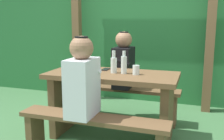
{
  "coord_description": "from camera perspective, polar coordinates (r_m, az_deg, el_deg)",
  "views": [
    {
      "loc": [
        0.87,
        -2.61,
        1.28
      ],
      "look_at": [
        0.0,
        0.0,
        0.77
      ],
      "focal_mm": 41.77,
      "sensor_mm": 36.0,
      "label": 1
    }
  ],
  "objects": [
    {
      "name": "bench_far",
      "position": [
        3.42,
        2.95,
        -5.81
      ],
      "size": [
        1.4,
        0.24,
        0.44
      ],
      "color": "brown",
      "rests_on": "ground_plane"
    },
    {
      "name": "drinking_glass",
      "position": [
        2.73,
        5.31,
        0.03
      ],
      "size": [
        0.07,
        0.07,
        0.1
      ],
      "primitive_type": "cylinder",
      "color": "silver",
      "rests_on": "picnic_table"
    },
    {
      "name": "person_white_shirt",
      "position": [
        2.33,
        -6.5,
        -2.11
      ],
      "size": [
        0.25,
        0.35,
        0.72
      ],
      "color": "silver",
      "rests_on": "bench_near"
    },
    {
      "name": "hedge_backdrop",
      "position": [
        4.56,
        7.52,
        7.89
      ],
      "size": [
        6.4,
        0.81,
        2.14
      ],
      "primitive_type": "cube",
      "color": "#276B36",
      "rests_on": "ground_plane"
    },
    {
      "name": "bottle_right",
      "position": [
        2.79,
        0.39,
        1.3
      ],
      "size": [
        0.07,
        0.07,
        0.24
      ],
      "color": "silver",
      "rests_on": "picnic_table"
    },
    {
      "name": "picnic_table",
      "position": [
        2.86,
        -0.0,
        -5.26
      ],
      "size": [
        1.4,
        0.64,
        0.73
      ],
      "color": "brown",
      "rests_on": "ground_plane"
    },
    {
      "name": "ground_plane",
      "position": [
        3.03,
        -0.0,
        -14.35
      ],
      "size": [
        12.0,
        12.0,
        0.0
      ],
      "primitive_type": "plane",
      "color": "#3D6D40"
    },
    {
      "name": "pergola_post_right",
      "position": [
        3.86,
        20.73,
        6.84
      ],
      "size": [
        0.12,
        0.12,
        2.14
      ],
      "primitive_type": "cube",
      "color": "brown",
      "rests_on": "ground_plane"
    },
    {
      "name": "cell_phone",
      "position": [
        2.99,
        -1.39,
        0.14
      ],
      "size": [
        0.07,
        0.14,
        0.01
      ],
      "primitive_type": "cube",
      "rotation": [
        0.0,
        0.0,
        -0.01
      ],
      "color": "black",
      "rests_on": "picnic_table"
    },
    {
      "name": "bench_near",
      "position": [
        2.43,
        -4.23,
        -12.8
      ],
      "size": [
        1.4,
        0.24,
        0.44
      ],
      "color": "brown",
      "rests_on": "ground_plane"
    },
    {
      "name": "person_black_coat",
      "position": [
        3.32,
        2.52,
        1.77
      ],
      "size": [
        0.25,
        0.35,
        0.72
      ],
      "color": "black",
      "rests_on": "bench_far"
    },
    {
      "name": "pergola_post_left",
      "position": [
        4.29,
        -7.67,
        7.74
      ],
      "size": [
        0.12,
        0.12,
        2.14
      ],
      "primitive_type": "cube",
      "color": "brown",
      "rests_on": "ground_plane"
    },
    {
      "name": "bottle_left",
      "position": [
        2.76,
        2.63,
        1.31
      ],
      "size": [
        0.06,
        0.06,
        0.24
      ],
      "color": "silver",
      "rests_on": "picnic_table"
    }
  ]
}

